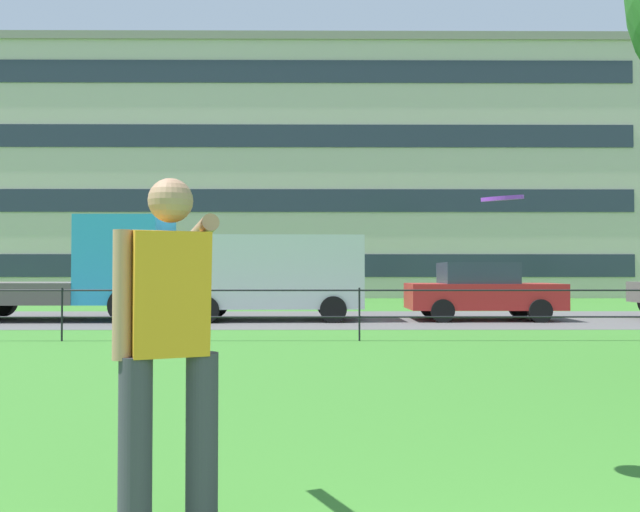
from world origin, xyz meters
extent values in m
cube|color=#565454|center=(0.00, 16.52, 0.00)|extent=(80.00, 6.36, 0.01)
cylinder|color=black|center=(-5.58, 11.15, 0.50)|extent=(0.04, 0.04, 1.00)
cylinder|color=black|center=(0.00, 11.15, 0.50)|extent=(0.04, 0.04, 1.00)
cylinder|color=black|center=(0.00, 11.15, 0.45)|extent=(33.48, 0.03, 0.03)
cylinder|color=black|center=(0.00, 11.15, 0.95)|extent=(33.48, 0.03, 0.03)
cylinder|color=#383842|center=(-1.67, 2.42, 0.45)|extent=(0.16, 0.16, 0.90)
cylinder|color=#383842|center=(-1.37, 2.54, 0.45)|extent=(0.16, 0.16, 0.90)
cube|color=orange|center=(-1.52, 2.48, 1.21)|extent=(0.43, 0.38, 0.62)
sphere|color=#A87A5B|center=(-1.52, 2.48, 1.66)|extent=(0.22, 0.22, 0.22)
cylinder|color=#A87A5B|center=(-1.45, 2.84, 1.52)|extent=(0.32, 0.61, 0.18)
cylinder|color=#A87A5B|center=(-1.73, 2.39, 1.20)|extent=(0.09, 0.09, 0.62)
cylinder|color=purple|center=(0.40, 3.43, 1.78)|extent=(0.38, 0.38, 0.05)
cube|color=#2D99D1|center=(-5.90, 16.18, 1.60)|extent=(2.11, 2.31, 2.30)
cube|color=#283342|center=(-5.00, 16.19, 1.94)|extent=(0.13, 1.84, 0.87)
cylinder|color=black|center=(-5.59, 17.24, 0.45)|extent=(0.90, 0.30, 0.90)
cylinder|color=black|center=(-5.58, 15.13, 0.45)|extent=(0.90, 0.30, 0.90)
cylinder|color=black|center=(-9.81, 17.22, 0.45)|extent=(0.90, 0.30, 0.90)
cube|color=silver|center=(-2.12, 16.10, 1.29)|extent=(5.07, 2.15, 1.90)
cube|color=#283342|center=(-0.12, 16.17, 1.62)|extent=(0.18, 1.67, 0.76)
cylinder|color=black|center=(-0.46, 17.09, 0.34)|extent=(0.69, 0.27, 0.68)
cylinder|color=black|center=(-0.39, 15.23, 0.34)|extent=(0.69, 0.27, 0.68)
cylinder|color=black|center=(-3.66, 16.97, 0.34)|extent=(0.69, 0.27, 0.68)
cylinder|color=black|center=(-3.59, 15.11, 0.34)|extent=(0.69, 0.27, 0.68)
cube|color=red|center=(3.64, 16.09, 0.64)|extent=(4.01, 1.72, 0.68)
cube|color=#2D3847|center=(3.49, 16.09, 1.26)|extent=(1.91, 1.53, 0.56)
cylinder|color=black|center=(4.88, 16.89, 0.30)|extent=(0.60, 0.20, 0.60)
cylinder|color=black|center=(4.88, 15.27, 0.30)|extent=(0.60, 0.20, 0.60)
cylinder|color=black|center=(2.41, 16.90, 0.30)|extent=(0.60, 0.20, 0.60)
cylinder|color=black|center=(2.40, 15.29, 0.30)|extent=(0.60, 0.20, 0.60)
cube|color=beige|center=(-1.22, 37.20, 6.29)|extent=(37.62, 15.36, 12.58)
cube|color=gray|center=(-1.22, 37.20, 12.78)|extent=(37.86, 15.60, 0.40)
cube|color=#283342|center=(-1.22, 29.49, 1.57)|extent=(31.60, 0.06, 1.10)
cube|color=#283342|center=(-1.22, 29.49, 4.72)|extent=(31.60, 0.06, 1.10)
cube|color=#283342|center=(-1.22, 29.49, 7.86)|extent=(31.60, 0.06, 1.10)
cube|color=#283342|center=(-1.22, 29.49, 11.01)|extent=(31.60, 0.06, 1.10)
camera|label=1|loc=(-0.80, -0.59, 1.31)|focal=35.06mm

